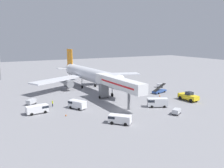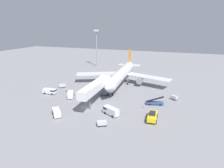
# 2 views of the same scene
# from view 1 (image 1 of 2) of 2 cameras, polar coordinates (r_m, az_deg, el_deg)

# --- Properties ---
(ground_plane) EXTENTS (300.00, 300.00, 0.00)m
(ground_plane) POSITION_cam_1_polar(r_m,az_deg,el_deg) (60.16, 2.55, -6.27)
(ground_plane) COLOR gray
(airplane_at_gate) EXTENTS (43.72, 46.86, 13.63)m
(airplane_at_gate) POSITION_cam_1_polar(r_m,az_deg,el_deg) (85.51, -5.57, 2.32)
(airplane_at_gate) COLOR silver
(airplane_at_gate) RESTS_ON ground
(jet_bridge) EXTENTS (4.14, 21.51, 7.56)m
(jet_bridge) POSITION_cam_1_polar(r_m,az_deg,el_deg) (64.03, 1.07, 0.11)
(jet_bridge) COLOR silver
(jet_bridge) RESTS_ON ground
(pushback_tug) EXTENTS (3.04, 6.20, 2.70)m
(pushback_tug) POSITION_cam_1_polar(r_m,az_deg,el_deg) (71.88, 18.21, -2.91)
(pushback_tug) COLOR yellow
(pushback_tug) RESTS_ON ground
(belt_loader_truck) EXTENTS (6.15, 3.51, 2.92)m
(belt_loader_truck) POSITION_cam_1_polar(r_m,az_deg,el_deg) (79.65, 11.51, -1.62)
(belt_loader_truck) COLOR #2D4C8E
(belt_loader_truck) RESTS_ON ground
(service_van_mid_right) EXTENTS (5.60, 4.15, 2.36)m
(service_van_mid_right) POSITION_cam_1_polar(r_m,az_deg,el_deg) (63.12, 10.94, -4.37)
(service_van_mid_right) COLOR silver
(service_van_mid_right) RESTS_ON ground
(service_van_near_right) EXTENTS (4.74, 4.79, 1.91)m
(service_van_near_right) POSITION_cam_1_polar(r_m,az_deg,el_deg) (50.20, 1.78, -8.50)
(service_van_near_right) COLOR white
(service_van_near_right) RESTS_ON ground
(service_van_mid_left) EXTENTS (4.11, 5.13, 2.13)m
(service_van_mid_left) POSITION_cam_1_polar(r_m,az_deg,el_deg) (61.36, -8.59, -4.85)
(service_van_mid_left) COLOR white
(service_van_mid_left) RESTS_ON ground
(service_van_rear_right) EXTENTS (5.39, 2.70, 2.02)m
(service_van_rear_right) POSITION_cam_1_polar(r_m,az_deg,el_deg) (59.65, -17.73, -5.79)
(service_van_rear_right) COLOR white
(service_van_rear_right) RESTS_ON ground
(baggage_cart_outer_right) EXTENTS (2.90, 2.53, 1.36)m
(baggage_cart_outer_right) POSITION_cam_1_polar(r_m,az_deg,el_deg) (58.24, 15.50, -6.48)
(baggage_cart_outer_right) COLOR #38383D
(baggage_cart_outer_right) RESTS_ON ground
(baggage_cart_far_left) EXTENTS (2.55, 2.27, 1.50)m
(baggage_cart_far_left) POSITION_cam_1_polar(r_m,az_deg,el_deg) (88.61, 11.65, -0.29)
(baggage_cart_far_left) COLOR #38383D
(baggage_cart_far_left) RESTS_ON ground
(baggage_cart_near_center) EXTENTS (2.99, 2.88, 1.50)m
(baggage_cart_near_center) POSITION_cam_1_polar(r_m,az_deg,el_deg) (67.87, -19.19, -4.15)
(baggage_cart_near_center) COLOR #38383D
(baggage_cart_near_center) RESTS_ON ground
(ground_crew_worker_foreground) EXTENTS (0.35, 0.35, 1.70)m
(ground_crew_worker_foreground) POSITION_cam_1_polar(r_m,az_deg,el_deg) (64.60, -14.36, -4.56)
(ground_crew_worker_foreground) COLOR #1E2333
(ground_crew_worker_foreground) RESTS_ON ground
(safety_cone_alpha) EXTENTS (0.42, 0.42, 0.64)m
(safety_cone_alpha) POSITION_cam_1_polar(r_m,az_deg,el_deg) (74.80, 11.63, -2.78)
(safety_cone_alpha) COLOR black
(safety_cone_alpha) RESTS_ON ground
(safety_cone_bravo) EXTENTS (0.37, 0.37, 0.57)m
(safety_cone_bravo) POSITION_cam_1_polar(r_m,az_deg,el_deg) (56.25, -11.24, -7.43)
(safety_cone_bravo) COLOR black
(safety_cone_bravo) RESTS_ON ground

